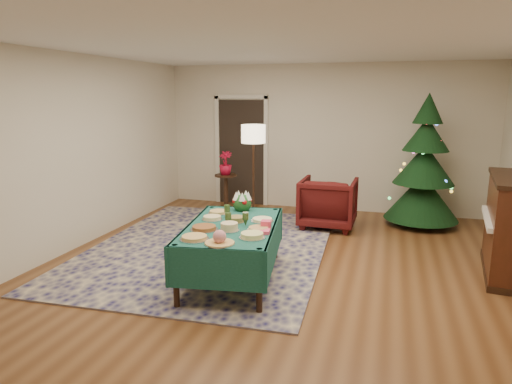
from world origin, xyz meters
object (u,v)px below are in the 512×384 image
(buffet_table, at_px, (232,236))
(armchair, at_px, (328,200))
(floor_lamp, at_px, (253,140))
(gift_box, at_px, (266,225))
(side_table, at_px, (226,194))
(potted_plant, at_px, (226,168))
(christmas_tree, at_px, (424,167))

(buffet_table, bearing_deg, armchair, 73.20)
(armchair, height_order, floor_lamp, floor_lamp)
(buffet_table, bearing_deg, gift_box, -4.45)
(floor_lamp, distance_m, side_table, 1.33)
(potted_plant, xyz_separation_m, christmas_tree, (3.40, 0.15, 0.14))
(floor_lamp, relative_size, potted_plant, 3.88)
(armchair, bearing_deg, christmas_tree, -157.89)
(buffet_table, relative_size, christmas_tree, 0.86)
(floor_lamp, xyz_separation_m, christmas_tree, (2.73, 0.61, -0.43))
(side_table, relative_size, potted_plant, 1.68)
(floor_lamp, bearing_deg, buffet_table, -78.83)
(potted_plant, relative_size, christmas_tree, 0.20)
(gift_box, distance_m, potted_plant, 3.37)
(buffet_table, relative_size, armchair, 2.08)
(armchair, bearing_deg, potted_plant, -10.77)
(gift_box, height_order, side_table, gift_box)
(armchair, distance_m, christmas_tree, 1.66)
(armchair, height_order, potted_plant, potted_plant)
(side_table, relative_size, christmas_tree, 0.33)
(buffet_table, distance_m, christmas_tree, 3.85)
(buffet_table, relative_size, potted_plant, 4.38)
(buffet_table, height_order, christmas_tree, christmas_tree)
(gift_box, distance_m, christmas_tree, 3.63)
(side_table, xyz_separation_m, christmas_tree, (3.40, 0.15, 0.63))
(buffet_table, relative_size, gift_box, 17.26)
(christmas_tree, bearing_deg, armchair, -159.14)
(gift_box, bearing_deg, christmas_tree, 59.79)
(buffet_table, distance_m, floor_lamp, 2.68)
(christmas_tree, bearing_deg, side_table, -177.46)
(armchair, relative_size, christmas_tree, 0.41)
(side_table, distance_m, potted_plant, 0.49)
(buffet_table, height_order, side_table, side_table)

